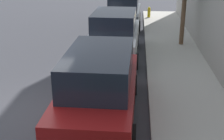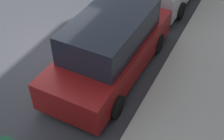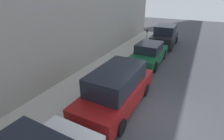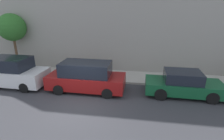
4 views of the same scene
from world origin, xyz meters
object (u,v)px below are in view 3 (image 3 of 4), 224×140
Objects in this scene: parked_suv_nearest at (165,36)px; parked_sedan_second at (149,54)px; parked_minivan_third at (117,89)px; parking_meter_near at (147,34)px.

parked_suv_nearest is 5.20m from parked_sedan_second.
parked_suv_nearest is 11.18m from parked_minivan_third.
parked_sedan_second is 5.04m from parking_meter_near.
parked_suv_nearest is at bearing -90.73° from parked_sedan_second.
parked_suv_nearest is 3.49× the size of parking_meter_near.
parked_suv_nearest is at bearing -89.20° from parked_minivan_third.
parked_sedan_second is 3.27× the size of parking_meter_near.
parking_meter_near is (1.83, -10.74, 0.08)m from parked_minivan_third.
parked_suv_nearest reaches higher than parked_sedan_second.
parked_minivan_third is at bearing 90.80° from parked_suv_nearest.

